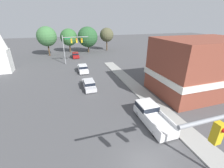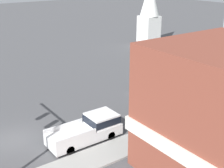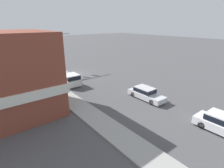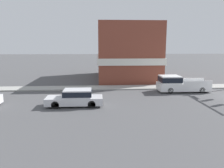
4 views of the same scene
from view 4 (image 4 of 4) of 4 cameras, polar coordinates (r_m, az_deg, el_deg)
sidewalk_curb at (r=30.07m, az=23.92°, el=-0.58°), size 2.40×60.00×0.14m
car_lead at (r=19.23m, az=-9.44°, el=-3.46°), size 1.76×4.87×1.47m
pickup_truck_parked at (r=25.76m, az=16.99°, el=0.05°), size 2.10×5.71×1.83m
corner_brick_building at (r=34.69m, az=3.66°, el=8.22°), size 13.36×8.96×8.28m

